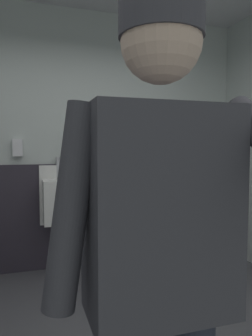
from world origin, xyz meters
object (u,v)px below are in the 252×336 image
(urinal_left, at_px, (59,201))
(person, at_px, (161,255))
(urinal_middle, at_px, (127,197))
(soap_dispenser, at_px, (18,148))

(urinal_left, height_order, person, person)
(urinal_middle, height_order, person, person)
(person, height_order, soap_dispenser, person)
(soap_dispenser, bearing_deg, person, -80.58)
(urinal_middle, distance_m, soap_dispenser, 1.30)
(urinal_left, distance_m, soap_dispenser, 0.71)
(person, relative_size, soap_dispenser, 9.75)
(urinal_middle, distance_m, person, 2.67)
(person, xyz_separation_m, soap_dispenser, (-0.44, 2.67, 0.30))
(urinal_left, relative_size, person, 0.71)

